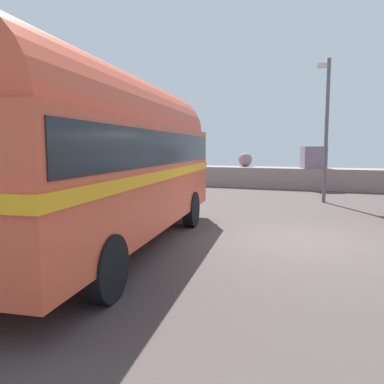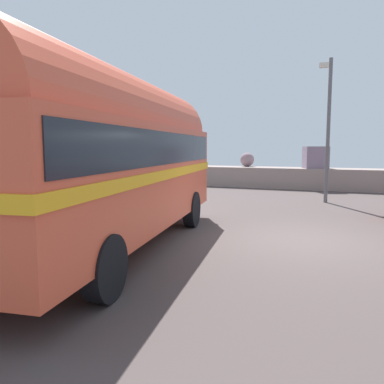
# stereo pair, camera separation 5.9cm
# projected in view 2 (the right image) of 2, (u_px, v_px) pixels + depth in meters

# --- Properties ---
(ground) EXTENTS (32.00, 26.00, 0.02)m
(ground) POSITION_uv_depth(u_px,v_px,m) (297.00, 240.00, 8.86)
(ground) COLOR #493E3C
(breakwater) EXTENTS (31.36, 2.02, 2.41)m
(breakwater) POSITION_uv_depth(u_px,v_px,m) (324.00, 176.00, 19.65)
(breakwater) COLOR gray
(breakwater) RESTS_ON ground
(vintage_coach) EXTENTS (3.69, 8.85, 3.70)m
(vintage_coach) POSITION_uv_depth(u_px,v_px,m) (111.00, 153.00, 7.86)
(vintage_coach) COLOR black
(vintage_coach) RESTS_ON ground
(second_coach) EXTENTS (3.04, 8.74, 3.70)m
(second_coach) POSITION_uv_depth(u_px,v_px,m) (2.00, 152.00, 10.27)
(second_coach) COLOR black
(second_coach) RESTS_ON ground
(lamp_post) EXTENTS (0.54, 0.97, 5.54)m
(lamp_post) POSITION_uv_depth(u_px,v_px,m) (328.00, 122.00, 14.74)
(lamp_post) COLOR #5B5B60
(lamp_post) RESTS_ON ground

